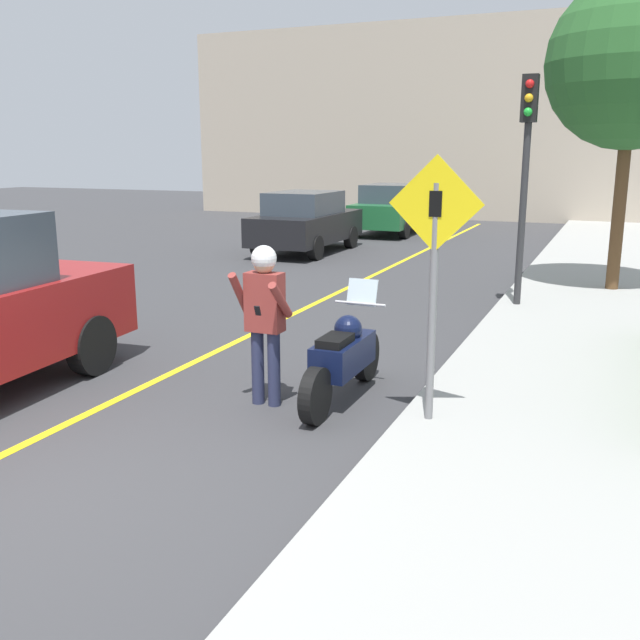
{
  "coord_description": "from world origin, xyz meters",
  "views": [
    {
      "loc": [
        4.5,
        -4.11,
        2.74
      ],
      "look_at": [
        1.4,
        3.25,
        0.85
      ],
      "focal_mm": 40.0,
      "sensor_mm": 36.0,
      "label": 1
    }
  ],
  "objects_px": {
    "crossing_sign": "(434,265)",
    "parked_car_black": "(306,222)",
    "person_biker": "(264,308)",
    "motorcycle": "(344,357)",
    "parked_car_green": "(392,209)",
    "traffic_light": "(527,148)",
    "street_tree": "(633,63)"
  },
  "relations": [
    {
      "from": "motorcycle",
      "to": "parked_car_green",
      "type": "height_order",
      "value": "parked_car_green"
    },
    {
      "from": "street_tree",
      "to": "parked_car_green",
      "type": "distance_m",
      "value": 11.77
    },
    {
      "from": "motorcycle",
      "to": "street_tree",
      "type": "height_order",
      "value": "street_tree"
    },
    {
      "from": "person_biker",
      "to": "parked_car_green",
      "type": "xyz_separation_m",
      "value": [
        -3.78,
        16.8,
        -0.24
      ]
    },
    {
      "from": "crossing_sign",
      "to": "street_tree",
      "type": "bearing_deg",
      "value": 79.34
    },
    {
      "from": "traffic_light",
      "to": "parked_car_black",
      "type": "height_order",
      "value": "traffic_light"
    },
    {
      "from": "traffic_light",
      "to": "parked_car_green",
      "type": "distance_m",
      "value": 12.42
    },
    {
      "from": "motorcycle",
      "to": "parked_car_black",
      "type": "distance_m",
      "value": 12.18
    },
    {
      "from": "crossing_sign",
      "to": "traffic_light",
      "type": "bearing_deg",
      "value": 89.62
    },
    {
      "from": "crossing_sign",
      "to": "parked_car_black",
      "type": "bearing_deg",
      "value": 119.29
    },
    {
      "from": "crossing_sign",
      "to": "street_tree",
      "type": "height_order",
      "value": "street_tree"
    },
    {
      "from": "person_biker",
      "to": "crossing_sign",
      "type": "xyz_separation_m",
      "value": [
        1.86,
        -0.07,
        0.6
      ]
    },
    {
      "from": "motorcycle",
      "to": "crossing_sign",
      "type": "bearing_deg",
      "value": -26.32
    },
    {
      "from": "street_tree",
      "to": "crossing_sign",
      "type": "bearing_deg",
      "value": -100.66
    },
    {
      "from": "street_tree",
      "to": "person_biker",
      "type": "bearing_deg",
      "value": -112.71
    },
    {
      "from": "motorcycle",
      "to": "street_tree",
      "type": "xyz_separation_m",
      "value": [
        2.67,
        7.66,
        3.81
      ]
    },
    {
      "from": "person_biker",
      "to": "parked_car_black",
      "type": "distance_m",
      "value": 12.32
    },
    {
      "from": "parked_car_green",
      "to": "traffic_light",
      "type": "bearing_deg",
      "value": -62.45
    },
    {
      "from": "traffic_light",
      "to": "street_tree",
      "type": "xyz_separation_m",
      "value": [
        1.51,
        2.22,
        1.51
      ]
    },
    {
      "from": "person_biker",
      "to": "parked_car_black",
      "type": "bearing_deg",
      "value": 111.89
    },
    {
      "from": "traffic_light",
      "to": "parked_car_black",
      "type": "bearing_deg",
      "value": 139.69
    },
    {
      "from": "traffic_light",
      "to": "parked_car_green",
      "type": "relative_size",
      "value": 0.91
    },
    {
      "from": "person_biker",
      "to": "crossing_sign",
      "type": "distance_m",
      "value": 1.95
    },
    {
      "from": "parked_car_black",
      "to": "crossing_sign",
      "type": "bearing_deg",
      "value": -60.71
    },
    {
      "from": "motorcycle",
      "to": "person_biker",
      "type": "distance_m",
      "value": 1.06
    },
    {
      "from": "crossing_sign",
      "to": "parked_car_black",
      "type": "distance_m",
      "value": 13.22
    },
    {
      "from": "motorcycle",
      "to": "crossing_sign",
      "type": "relative_size",
      "value": 0.84
    },
    {
      "from": "parked_car_black",
      "to": "parked_car_green",
      "type": "distance_m",
      "value": 5.43
    },
    {
      "from": "traffic_light",
      "to": "street_tree",
      "type": "relative_size",
      "value": 0.67
    },
    {
      "from": "traffic_light",
      "to": "crossing_sign",
      "type": "bearing_deg",
      "value": -90.38
    },
    {
      "from": "motorcycle",
      "to": "street_tree",
      "type": "distance_m",
      "value": 8.96
    },
    {
      "from": "crossing_sign",
      "to": "traffic_light",
      "type": "relative_size",
      "value": 0.67
    }
  ]
}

